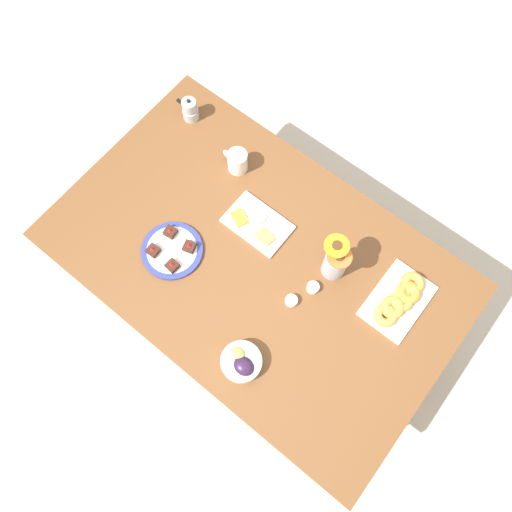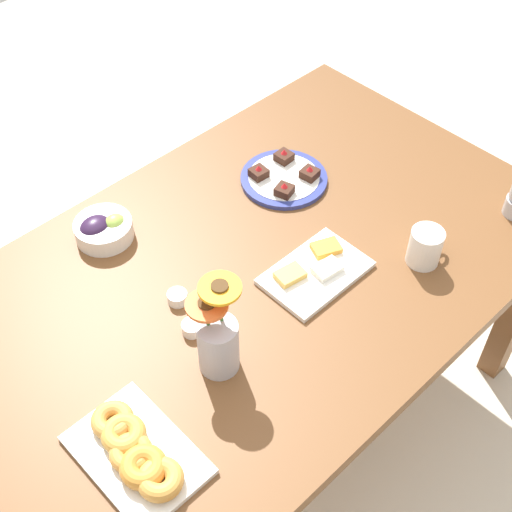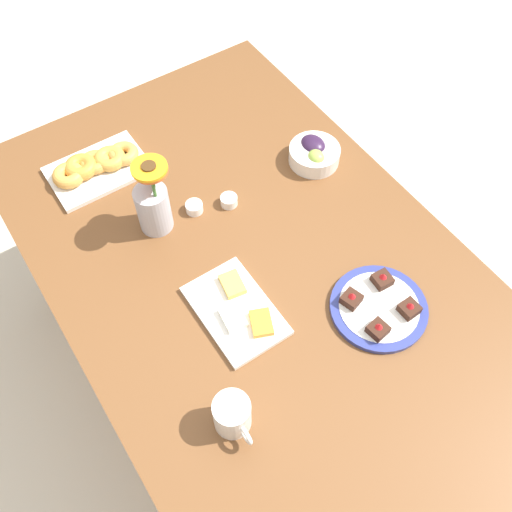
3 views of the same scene
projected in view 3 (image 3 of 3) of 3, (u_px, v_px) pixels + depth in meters
ground_plane at (256, 372)px, 2.11m from camera, size 6.00×6.00×0.00m
dining_table at (256, 281)px, 1.56m from camera, size 1.60×1.00×0.74m
coffee_mug at (232, 415)px, 1.22m from camera, size 0.12×0.08×0.10m
grape_bowl at (314, 153)px, 1.67m from camera, size 0.15×0.15×0.07m
cheese_platter at (237, 310)px, 1.41m from camera, size 0.26×0.17×0.03m
croissant_platter at (96, 166)px, 1.65m from camera, size 0.19×0.29×0.05m
jam_cup_honey at (194, 207)px, 1.58m from camera, size 0.05×0.05×0.03m
jam_cup_berry at (229, 200)px, 1.59m from camera, size 0.05×0.05×0.03m
dessert_plate at (379, 307)px, 1.41m from camera, size 0.24×0.24×0.05m
flower_vase at (153, 205)px, 1.49m from camera, size 0.12×0.11×0.25m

